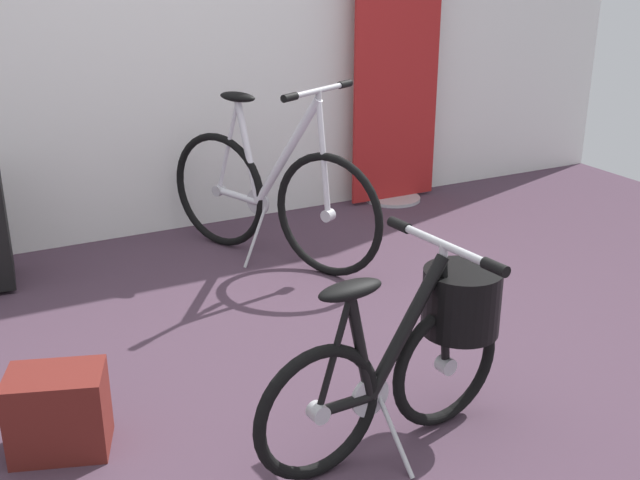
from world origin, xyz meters
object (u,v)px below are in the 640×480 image
floor_banner_stand (396,85)px  display_bike_left (270,194)px  folding_bike_foreground (418,343)px  backpack_on_floor (59,411)px

floor_banner_stand → display_bike_left: size_ratio=1.36×
display_bike_left → folding_bike_foreground: bearing=-97.4°
floor_banner_stand → backpack_on_floor: 3.04m
folding_bike_foreground → display_bike_left: display_bike_left is taller
floor_banner_stand → folding_bike_foreground: bearing=-120.8°
floor_banner_stand → folding_bike_foreground: size_ratio=1.73×
folding_bike_foreground → backpack_on_floor: (-1.07, 0.46, -0.21)m
floor_banner_stand → display_bike_left: (-1.11, -0.57, -0.39)m
floor_banner_stand → backpack_on_floor: size_ratio=4.67×
floor_banner_stand → display_bike_left: 1.31m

